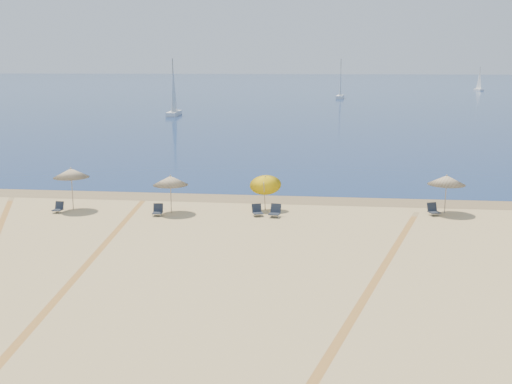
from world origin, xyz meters
TOP-DOWN VIEW (x-y plane):
  - ground at (0.00, 0.00)m, footprint 160.00×160.00m
  - ocean at (0.00, 225.00)m, footprint 500.00×500.00m
  - wet_sand at (0.00, 24.00)m, footprint 500.00×500.00m
  - umbrella_1 at (-11.26, 19.64)m, footprint 2.15×2.15m
  - umbrella_2 at (-5.08, 19.56)m, footprint 2.10×2.10m
  - umbrella_3 at (0.47, 20.83)m, footprint 1.91×1.95m
  - umbrella_4 at (11.24, 21.31)m, footprint 2.21×2.21m
  - chair_2 at (-11.86, 18.88)m, footprint 0.59×0.68m
  - chair_3 at (-5.71, 18.84)m, footprint 0.64×0.73m
  - chair_4 at (0.14, 19.43)m, footprint 0.77×0.83m
  - chair_5 at (1.21, 19.32)m, footprint 0.73×0.81m
  - chair_6 at (10.47, 20.77)m, footprint 0.81×0.87m
  - sailboat_0 at (-21.28, 85.54)m, footprint 1.93×6.37m
  - sailboat_1 at (7.40, 138.16)m, footprint 2.20×6.48m
  - sailboat_2 at (51.01, 183.68)m, footprint 2.08×4.99m
  - tire_tracks at (-3.91, 8.66)m, footprint 52.74×38.51m

SIDE VIEW (x-z plane):
  - ground at x=0.00m, z-range 0.00..0.00m
  - tire_tracks at x=-3.91m, z-range 0.00..0.00m
  - wet_sand at x=0.00m, z-range 0.00..0.00m
  - ocean at x=0.00m, z-range 0.01..0.01m
  - chair_2 at x=-11.86m, z-range -0.04..0.61m
  - chair_4 at x=0.14m, z-range -0.04..0.64m
  - chair_3 at x=-5.71m, z-range -0.04..0.65m
  - chair_6 at x=10.47m, z-range -0.04..0.68m
  - chair_5 at x=1.21m, z-range -0.04..0.69m
  - umbrella_3 at x=0.47m, z-range 0.55..3.05m
  - umbrella_2 at x=-5.08m, z-range 0.81..3.13m
  - umbrella_4 at x=11.24m, z-range 0.84..3.20m
  - sailboat_2 at x=51.01m, z-range -1.43..5.80m
  - umbrella_1 at x=-11.26m, z-range 0.97..3.60m
  - sailboat_0 at x=-21.28m, z-range -1.85..7.52m
  - sailboat_1 at x=7.40m, z-range -1.87..7.60m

